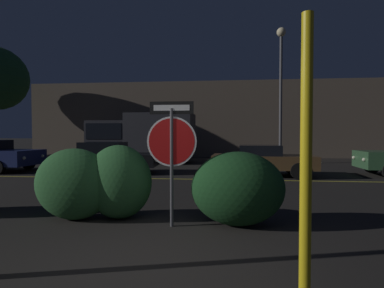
{
  "coord_description": "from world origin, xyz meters",
  "views": [
    {
      "loc": [
        1.0,
        -3.4,
        1.6
      ],
      "look_at": [
        0.28,
        3.58,
        1.39
      ],
      "focal_mm": 28.0,
      "sensor_mm": 36.0,
      "label": 1
    }
  ],
  "objects": [
    {
      "name": "delivery_truck",
      "position": [
        -3.74,
        13.59,
        1.55
      ],
      "size": [
        6.05,
        2.69,
        2.82
      ],
      "rotation": [
        0.0,
        0.0,
        1.54
      ],
      "color": "#2D2D33",
      "rests_on": "ground_plane"
    },
    {
      "name": "road_center_stripe",
      "position": [
        0.0,
        7.31,
        0.0
      ],
      "size": [
        36.94,
        0.12,
        0.01
      ],
      "primitive_type": "cube",
      "color": "gold",
      "rests_on": "ground_plane"
    },
    {
      "name": "passing_car_2",
      "position": [
        -3.9,
        8.76,
        0.66
      ],
      "size": [
        4.44,
        2.01,
        1.3
      ],
      "rotation": [
        0.0,
        0.0,
        -1.51
      ],
      "color": "black",
      "rests_on": "ground_plane"
    },
    {
      "name": "street_lamp",
      "position": [
        4.19,
        13.68,
        5.07
      ],
      "size": [
        0.5,
        0.5,
        7.52
      ],
      "color": "#4C4C51",
      "rests_on": "ground_plane"
    },
    {
      "name": "building_backdrop",
      "position": [
        -0.6,
        19.59,
        2.73
      ],
      "size": [
        25.59,
        3.33,
        5.45
      ],
      "primitive_type": "cube",
      "color": "#6B5B4C",
      "rests_on": "ground_plane"
    },
    {
      "name": "hedge_bush_3",
      "position": [
        1.26,
        1.92,
        0.65
      ],
      "size": [
        1.65,
        1.11,
        1.31
      ],
      "primitive_type": "ellipsoid",
      "color": "#19421E",
      "rests_on": "ground_plane"
    },
    {
      "name": "yellow_pole_right",
      "position": [
        1.8,
        -0.43,
        1.38
      ],
      "size": [
        0.11,
        0.11,
        2.76
      ],
      "primitive_type": "cylinder",
      "color": "yellow",
      "rests_on": "ground_plane"
    },
    {
      "name": "hedge_bush_1",
      "position": [
        -1.79,
        1.97,
        0.67
      ],
      "size": [
        1.51,
        0.92,
        1.35
      ],
      "primitive_type": "ellipsoid",
      "color": "#2D6633",
      "rests_on": "ground_plane"
    },
    {
      "name": "ground_plane",
      "position": [
        0.0,
        0.0,
        0.0
      ],
      "size": [
        260.0,
        260.0,
        0.0
      ],
      "primitive_type": "plane",
      "color": "black"
    },
    {
      "name": "hedge_bush_2",
      "position": [
        -0.97,
        2.12,
        0.71
      ],
      "size": [
        1.27,
        0.93,
        1.41
      ],
      "primitive_type": "ellipsoid",
      "color": "#2D6633",
      "rests_on": "ground_plane"
    },
    {
      "name": "stop_sign",
      "position": [
        0.12,
        1.73,
        1.49
      ],
      "size": [
        0.87,
        0.06,
        2.18
      ],
      "rotation": [
        0.0,
        0.0,
        0.01
      ],
      "color": "#4C4C51",
      "rests_on": "ground_plane"
    },
    {
      "name": "passing_car_3",
      "position": [
        2.54,
        8.54,
        0.63
      ],
      "size": [
        4.09,
        2.02,
        1.21
      ],
      "rotation": [
        0.0,
        0.0,
        -1.63
      ],
      "color": "brown",
      "rests_on": "ground_plane"
    }
  ]
}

